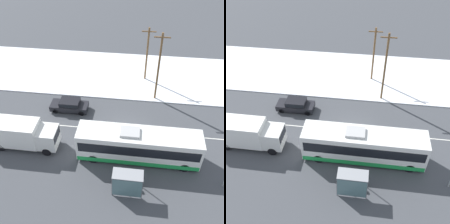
% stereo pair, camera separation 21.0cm
% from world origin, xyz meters
% --- Properties ---
extents(ground_plane, '(120.00, 120.00, 0.00)m').
position_xyz_m(ground_plane, '(0.00, 0.00, 0.00)').
color(ground_plane, '#424449').
extents(snow_lot, '(80.00, 12.04, 0.12)m').
position_xyz_m(snow_lot, '(0.00, 11.61, 0.06)').
color(snow_lot, white).
rests_on(snow_lot, ground_plane).
extents(lane_marking_center, '(60.00, 0.12, 0.00)m').
position_xyz_m(lane_marking_center, '(0.00, 0.00, 0.00)').
color(lane_marking_center, silver).
rests_on(lane_marking_center, ground_plane).
extents(city_bus, '(11.63, 2.57, 3.49)m').
position_xyz_m(city_bus, '(1.59, -3.52, 1.70)').
color(city_bus, white).
rests_on(city_bus, ground_plane).
extents(box_truck, '(7.43, 2.30, 3.06)m').
position_xyz_m(box_truck, '(-10.29, -3.34, 1.70)').
color(box_truck, silver).
rests_on(box_truck, ground_plane).
extents(sedan_car, '(4.41, 1.80, 1.45)m').
position_xyz_m(sedan_car, '(-6.80, 2.81, 0.79)').
color(sedan_car, black).
rests_on(sedan_car, ground_plane).
extents(pedestrian_at_stop, '(0.56, 0.25, 1.56)m').
position_xyz_m(pedestrian_at_stop, '(0.98, -6.63, 0.96)').
color(pedestrian_at_stop, '#23232D').
rests_on(pedestrian_at_stop, ground_plane).
extents(bus_shelter, '(2.58, 1.20, 2.40)m').
position_xyz_m(bus_shelter, '(0.89, -7.75, 1.67)').
color(bus_shelter, gray).
rests_on(bus_shelter, ground_plane).
extents(utility_pole_roadside, '(1.80, 0.24, 8.73)m').
position_xyz_m(utility_pole_roadside, '(3.30, 6.38, 4.56)').
color(utility_pole_roadside, brown).
rests_on(utility_pole_roadside, ground_plane).
extents(utility_pole_snowlot, '(1.80, 0.24, 7.46)m').
position_xyz_m(utility_pole_snowlot, '(1.92, 10.73, 3.91)').
color(utility_pole_snowlot, brown).
rests_on(utility_pole_snowlot, ground_plane).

